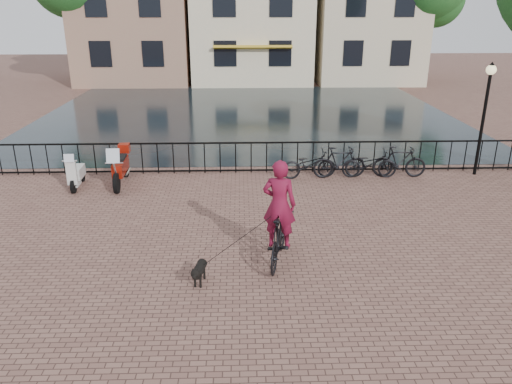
{
  "coord_description": "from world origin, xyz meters",
  "views": [
    {
      "loc": [
        -0.33,
        -7.43,
        5.13
      ],
      "look_at": [
        0.0,
        3.0,
        1.2
      ],
      "focal_mm": 35.0,
      "sensor_mm": 36.0,
      "label": 1
    }
  ],
  "objects_px": {
    "scooter": "(76,168)",
    "cyclist": "(279,218)",
    "dog": "(200,272)",
    "lamp_post": "(486,101)",
    "motorcycle": "(120,163)"
  },
  "relations": [
    {
      "from": "scooter",
      "to": "cyclist",
      "type": "bearing_deg",
      "value": -43.44
    },
    {
      "from": "dog",
      "to": "scooter",
      "type": "height_order",
      "value": "scooter"
    },
    {
      "from": "lamp_post",
      "to": "motorcycle",
      "type": "height_order",
      "value": "lamp_post"
    },
    {
      "from": "lamp_post",
      "to": "motorcycle",
      "type": "bearing_deg",
      "value": -176.78
    },
    {
      "from": "motorcycle",
      "to": "scooter",
      "type": "relative_size",
      "value": 1.47
    },
    {
      "from": "dog",
      "to": "scooter",
      "type": "distance_m",
      "value": 6.95
    },
    {
      "from": "lamp_post",
      "to": "cyclist",
      "type": "xyz_separation_m",
      "value": [
        -6.76,
        -5.63,
        -1.38
      ]
    },
    {
      "from": "scooter",
      "to": "dog",
      "type": "bearing_deg",
      "value": -57.32
    },
    {
      "from": "cyclist",
      "to": "dog",
      "type": "distance_m",
      "value": 1.95
    },
    {
      "from": "scooter",
      "to": "motorcycle",
      "type": "bearing_deg",
      "value": 5.51
    },
    {
      "from": "dog",
      "to": "motorcycle",
      "type": "xyz_separation_m",
      "value": [
        -2.79,
        5.82,
        0.45
      ]
    },
    {
      "from": "cyclist",
      "to": "scooter",
      "type": "height_order",
      "value": "cyclist"
    },
    {
      "from": "dog",
      "to": "cyclist",
      "type": "bearing_deg",
      "value": 36.45
    },
    {
      "from": "lamp_post",
      "to": "dog",
      "type": "distance_m",
      "value": 10.77
    },
    {
      "from": "cyclist",
      "to": "dog",
      "type": "xyz_separation_m",
      "value": [
        -1.6,
        -0.82,
        -0.76
      ]
    }
  ]
}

